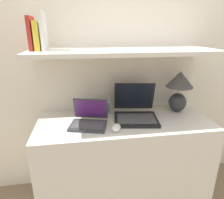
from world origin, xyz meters
name	(u,v)px	position (x,y,z in m)	size (l,w,h in m)	color
wall_back	(118,55)	(0.00, 0.59, 1.20)	(6.00, 0.05, 2.40)	silver
desk	(124,162)	(0.00, 0.26, 0.38)	(1.31, 0.53, 0.75)	silver
back_riser	(118,120)	(0.00, 0.55, 0.62)	(1.31, 0.04, 1.25)	silver
shelf	(124,51)	(0.00, 0.33, 1.26)	(1.31, 0.48, 0.03)	silver
table_lamp	(179,87)	(0.47, 0.38, 0.96)	(0.22, 0.22, 0.34)	#2D2D33
laptop_large	(135,111)	(0.09, 0.30, 0.81)	(0.37, 0.38, 0.25)	black
laptop_small	(89,120)	(-0.27, 0.23, 0.79)	(0.29, 0.27, 0.18)	#333338
computer_mouse	(116,128)	(-0.09, 0.12, 0.78)	(0.09, 0.11, 0.04)	white
router_box	(104,106)	(-0.14, 0.43, 0.81)	(0.11, 0.08, 0.12)	gray
book_red	(31,34)	(-0.61, 0.33, 1.38)	(0.02, 0.15, 0.21)	#A82823
book_yellow	(38,36)	(-0.57, 0.33, 1.37)	(0.03, 0.16, 0.18)	gold
book_white	(44,31)	(-0.53, 0.33, 1.39)	(0.03, 0.17, 0.24)	silver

